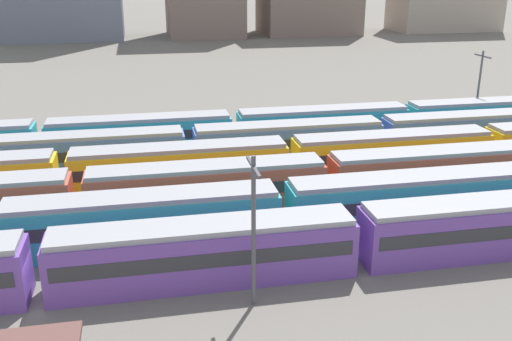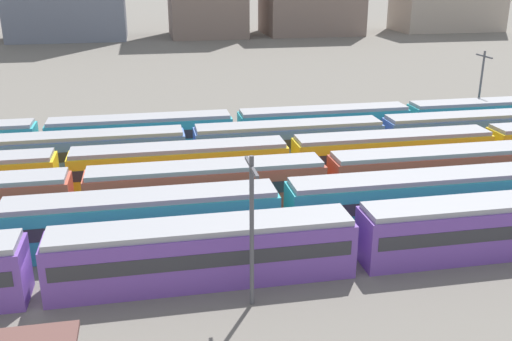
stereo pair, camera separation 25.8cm
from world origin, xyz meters
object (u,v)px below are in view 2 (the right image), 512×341
Objects in this scene: train_track_0 at (203,252)px; train_track_1 at (282,209)px; train_track_4 at (289,142)px; catenary_pole_1 at (481,84)px; train_track_3 at (488,147)px; catenary_pole_2 at (252,224)px; train_track_2 at (326,179)px; train_track_5 at (235,129)px.

train_track_1 is at bearing 40.80° from train_track_0.
catenary_pole_1 reaches higher than train_track_4.
catenary_pole_1 is at bearing 18.83° from train_track_4.
catenary_pole_1 is (7.06, 13.64, 2.95)m from train_track_3.
catenary_pole_2 is at bearing -144.14° from train_track_3.
catenary_pole_2 is at bearing -51.96° from train_track_0.
train_track_2 is at bearing 57.64° from catenary_pole_2.
train_track_1 is 16.20m from train_track_4.
train_track_2 is 8.64× the size of catenary_pole_1.
train_track_0 and train_track_2 have the same top height.
catenary_pole_1 is at bearing 6.34° from train_track_5.
catenary_pole_2 reaches higher than train_track_1.
train_track_1 is 37.87m from catenary_pole_1.
catenary_pole_2 reaches higher than train_track_2.
catenary_pole_2 reaches higher than train_track_0.
train_track_4 is at bearing 163.62° from train_track_3.
catenary_pole_2 is (-25.74, -18.60, 2.97)m from train_track_3.
train_track_5 is at bearing 107.16° from train_track_2.
train_track_0 is at bearing -150.95° from train_track_3.
train_track_1 is at bearing -132.82° from train_track_2.
train_track_3 is 31.89m from catenary_pole_2.
train_track_2 and train_track_4 have the same top height.
catenary_pole_1 is at bearing 37.78° from train_track_2.
train_track_2 is (4.82, 5.20, 0.00)m from train_track_1.
train_track_2 is 8.59× the size of catenary_pole_2.
train_track_5 is at bearing 89.99° from train_track_1.
train_track_1 is 0.66× the size of train_track_3.
train_track_3 and train_track_5 have the same top height.
train_track_3 and train_track_4 have the same top height.
train_track_0 and train_track_3 have the same top height.
train_track_2 is at bearing 43.80° from train_track_0.
train_track_2 is 16.33m from train_track_5.
train_track_5 is (-22.06, 10.40, 0.00)m from train_track_3.
train_track_1 is at bearing -90.01° from train_track_5.
catenary_pole_1 is (29.12, 24.04, 2.95)m from train_track_1.
train_track_0 is at bearing 128.04° from catenary_pole_2.
train_track_1 and train_track_3 have the same top height.
train_track_3 is at bearing -16.38° from train_track_4.
catenary_pole_2 is at bearing -122.36° from train_track_2.
train_track_3 is (28.09, 15.60, 0.00)m from train_track_0.
train_track_0 is 6.42× the size of catenary_pole_2.
catenary_pole_1 is at bearing 44.51° from catenary_pole_2.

